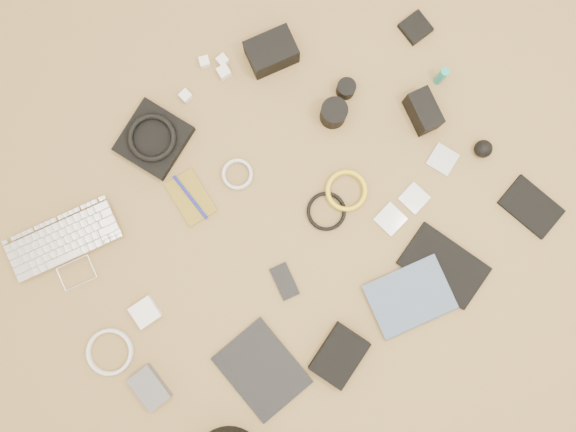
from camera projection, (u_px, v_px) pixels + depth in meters
room_shell at (278, 144)px, 0.39m from camera, size 4.04×4.04×2.58m
laptop at (70, 254)px, 1.62m from camera, size 0.37×0.30×0.03m
headphone_pouch at (154, 139)px, 1.64m from camera, size 0.23×0.22×0.03m
headphones at (152, 138)px, 1.61m from camera, size 0.17×0.17×0.02m
charger_a at (186, 96)px, 1.65m from camera, size 0.03×0.03×0.03m
charger_b at (223, 61)px, 1.66m from camera, size 0.03×0.03×0.03m
charger_c at (205, 62)px, 1.66m from camera, size 0.04×0.04×0.03m
charger_d at (224, 72)px, 1.65m from camera, size 0.04×0.04×0.03m
dslr_camera at (271, 52)px, 1.63m from camera, size 0.16×0.13×0.08m
notebook_olive at (191, 198)px, 1.64m from camera, size 0.11×0.16×0.01m
pen_blue at (190, 197)px, 1.63m from camera, size 0.01×0.16×0.01m
cable_white_a at (238, 174)px, 1.64m from camera, size 0.10×0.10×0.01m
lens_a at (334, 113)px, 1.62m from camera, size 0.08×0.08×0.08m
lens_b at (346, 89)px, 1.64m from camera, size 0.06×0.06×0.05m
card_reader at (416, 28)px, 1.67m from camera, size 0.08×0.08×0.02m
power_brick at (146, 312)px, 1.61m from camera, size 0.07×0.07×0.03m
cable_white_b at (110, 352)px, 1.61m from camera, size 0.15×0.15×0.01m
cable_black at (326, 211)px, 1.64m from camera, size 0.14×0.14×0.01m
cable_yellow at (346, 191)px, 1.64m from camera, size 0.16×0.16×0.01m
flash at (423, 112)px, 1.62m from camera, size 0.09×0.13×0.09m
lens_cleaner at (441, 76)px, 1.62m from camera, size 0.03×0.03×0.09m
battery_charger at (150, 388)px, 1.59m from camera, size 0.08×0.11×0.03m
tablet at (262, 370)px, 1.61m from camera, size 0.19×0.24×0.01m
phone at (285, 281)px, 1.62m from camera, size 0.07×0.11×0.01m
filter_case_left at (390, 219)px, 1.64m from camera, size 0.08×0.08×0.01m
filter_case_mid at (414, 198)px, 1.64m from camera, size 0.08×0.08×0.01m
filter_case_right at (442, 159)px, 1.65m from camera, size 0.09×0.09×0.01m
air_blower at (483, 149)px, 1.63m from camera, size 0.05×0.05×0.05m
drive_case at (339, 356)px, 1.60m from camera, size 0.18×0.15×0.04m
paperback at (422, 324)px, 1.61m from camera, size 0.26×0.22×0.02m
notebook_black_a at (444, 266)px, 1.62m from camera, size 0.21×0.27×0.02m
notebook_black_b at (531, 207)px, 1.64m from camera, size 0.14×0.18×0.01m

